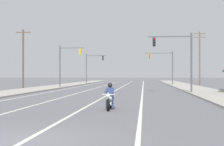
% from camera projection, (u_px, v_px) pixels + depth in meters
% --- Properties ---
extents(ground_plane, '(400.00, 400.00, 0.00)m').
position_uv_depth(ground_plane, '(22.00, 140.00, 9.91)').
color(ground_plane, '#5B5B60').
extents(lane_stripe_center, '(0.16, 100.00, 0.01)m').
position_uv_depth(lane_stripe_center, '(123.00, 87.00, 54.69)').
color(lane_stripe_center, beige).
rests_on(lane_stripe_center, ground).
extents(lane_stripe_left, '(0.16, 100.00, 0.01)m').
position_uv_depth(lane_stripe_left, '(102.00, 86.00, 55.02)').
color(lane_stripe_left, beige).
rests_on(lane_stripe_left, ground).
extents(lane_stripe_right, '(0.16, 100.00, 0.01)m').
position_uv_depth(lane_stripe_right, '(143.00, 87.00, 54.39)').
color(lane_stripe_right, beige).
rests_on(lane_stripe_right, ground).
extents(lane_stripe_far_left, '(0.16, 100.00, 0.01)m').
position_uv_depth(lane_stripe_far_left, '(80.00, 86.00, 55.35)').
color(lane_stripe_far_left, beige).
rests_on(lane_stripe_far_left, ground).
extents(sidewalk_kerb_right, '(4.40, 110.00, 0.14)m').
position_uv_depth(sidewalk_kerb_right, '(190.00, 88.00, 48.77)').
color(sidewalk_kerb_right, '#9E998E').
rests_on(sidewalk_kerb_right, ground).
extents(sidewalk_kerb_left, '(4.40, 110.00, 0.14)m').
position_uv_depth(sidewalk_kerb_left, '(52.00, 87.00, 50.69)').
color(sidewalk_kerb_left, '#9E998E').
rests_on(sidewalk_kerb_left, ground).
extents(motorcycle_with_rider, '(0.70, 2.19, 1.46)m').
position_uv_depth(motorcycle_with_rider, '(110.00, 99.00, 18.65)').
color(motorcycle_with_rider, black).
rests_on(motorcycle_with_rider, ground).
extents(traffic_signal_near_right, '(4.54, 0.37, 6.20)m').
position_uv_depth(traffic_signal_near_right, '(179.00, 54.00, 34.77)').
color(traffic_signal_near_right, '#47474C').
rests_on(traffic_signal_near_right, ground).
extents(traffic_signal_near_left, '(3.62, 0.37, 6.20)m').
position_uv_depth(traffic_signal_near_left, '(67.00, 60.00, 49.84)').
color(traffic_signal_near_left, '#47474C').
rests_on(traffic_signal_near_left, ground).
extents(traffic_signal_mid_right, '(4.99, 0.39, 6.20)m').
position_uv_depth(traffic_signal_mid_right, '(165.00, 63.00, 61.47)').
color(traffic_signal_mid_right, '#47474C').
rests_on(traffic_signal_mid_right, ground).
extents(traffic_signal_mid_left, '(4.17, 0.38, 6.20)m').
position_uv_depth(traffic_signal_mid_left, '(92.00, 64.00, 69.75)').
color(traffic_signal_mid_left, '#47474C').
rests_on(traffic_signal_mid_left, ground).
extents(utility_pole_left_near, '(2.11, 0.26, 8.19)m').
position_uv_depth(utility_pole_left_near, '(23.00, 58.00, 47.02)').
color(utility_pole_left_near, brown).
rests_on(utility_pole_left_near, ground).
extents(utility_pole_right_far, '(2.39, 0.26, 9.88)m').
position_uv_depth(utility_pole_right_far, '(200.00, 56.00, 62.70)').
color(utility_pole_right_far, brown).
rests_on(utility_pole_right_far, ground).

